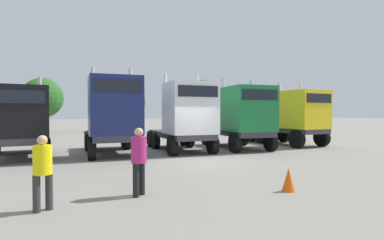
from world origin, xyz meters
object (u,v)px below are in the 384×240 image
semi_truck_black (18,121)px  traffic_cone_near (289,180)px  semi_truck_green (244,117)px  visitor_in_hivis (43,167)px  semi_truck_yellow (297,117)px  visitor_with_camera (139,156)px  semi_truck_white (186,117)px  semi_truck_navy (113,116)px

semi_truck_black → traffic_cone_near: semi_truck_black is taller
semi_truck_green → visitor_in_hivis: size_ratio=3.44×
semi_truck_yellow → visitor_with_camera: bearing=-61.0°
semi_truck_green → traffic_cone_near: bearing=-20.5°
semi_truck_green → semi_truck_yellow: bearing=102.3°
semi_truck_green → semi_truck_yellow: size_ratio=0.96×
semi_truck_white → semi_truck_yellow: 8.05m
semi_truck_green → semi_truck_yellow: semi_truck_green is taller
visitor_with_camera → semi_truck_yellow: bearing=-99.2°
semi_truck_navy → visitor_with_camera: 8.11m
semi_truck_black → visitor_in_hivis: semi_truck_black is taller
semi_truck_yellow → traffic_cone_near: (-8.11, -9.88, -1.53)m
visitor_in_hivis → visitor_with_camera: visitor_with_camera is taller
visitor_with_camera → traffic_cone_near: 4.15m
visitor_in_hivis → traffic_cone_near: visitor_in_hivis is taller
semi_truck_black → semi_truck_white: bearing=80.0°
semi_truck_black → visitor_with_camera: (4.03, -8.35, -0.75)m
semi_truck_white → traffic_cone_near: 9.12m
visitor_in_hivis → visitor_with_camera: (2.24, 0.54, 0.06)m
traffic_cone_near → visitor_in_hivis: bearing=176.2°
semi_truck_white → semi_truck_green: size_ratio=1.01×
semi_truck_green → semi_truck_yellow: 4.47m
semi_truck_navy → semi_truck_yellow: 11.88m
semi_truck_navy → visitor_with_camera: size_ratio=3.46×
semi_truck_yellow → traffic_cone_near: semi_truck_yellow is taller
semi_truck_black → semi_truck_green: bearing=81.2°
semi_truck_white → semi_truck_green: 3.60m
semi_truck_navy → visitor_in_hivis: size_ratio=3.67×
semi_truck_white → semi_truck_green: (3.60, 0.09, -0.01)m
semi_truck_white → semi_truck_yellow: semi_truck_white is taller
visitor_in_hivis → visitor_with_camera: 2.30m
semi_truck_white → traffic_cone_near: size_ratio=8.92×
semi_truck_green → semi_truck_white: bearing=-86.7°
visitor_with_camera → visitor_in_hivis: bearing=58.0°
semi_truck_black → visitor_in_hivis: bearing=3.8°
visitor_with_camera → semi_truck_white: bearing=-72.7°
visitor_with_camera → semi_truck_navy: bearing=-47.3°
visitor_in_hivis → semi_truck_black: bearing=-19.2°
semi_truck_yellow → semi_truck_green: bearing=-87.0°
semi_truck_navy → semi_truck_yellow: semi_truck_navy is taller
semi_truck_navy → semi_truck_white: size_ratio=1.06×
semi_truck_white → visitor_in_hivis: size_ratio=3.47×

